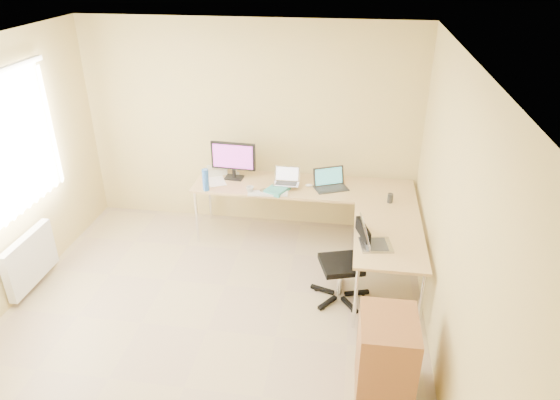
# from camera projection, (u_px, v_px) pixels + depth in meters

# --- Properties ---
(floor) EXTENTS (4.50, 4.50, 0.00)m
(floor) POSITION_uv_depth(u_px,v_px,m) (207.00, 330.00, 4.88)
(floor) COLOR tan
(floor) RESTS_ON ground
(ceiling) EXTENTS (4.50, 4.50, 0.00)m
(ceiling) POSITION_uv_depth(u_px,v_px,m) (184.00, 57.00, 3.69)
(ceiling) COLOR white
(ceiling) RESTS_ON ground
(wall_back) EXTENTS (4.50, 0.00, 4.50)m
(wall_back) POSITION_uv_depth(u_px,v_px,m) (250.00, 127.00, 6.26)
(wall_back) COLOR #D7BE6E
(wall_back) RESTS_ON ground
(wall_right) EXTENTS (0.00, 4.50, 4.50)m
(wall_right) POSITION_uv_depth(u_px,v_px,m) (452.00, 231.00, 4.01)
(wall_right) COLOR #D7BE6E
(wall_right) RESTS_ON ground
(desk_main) EXTENTS (2.65, 0.70, 0.73)m
(desk_main) POSITION_uv_depth(u_px,v_px,m) (303.00, 212.00, 6.24)
(desk_main) COLOR tan
(desk_main) RESTS_ON ground
(desk_return) EXTENTS (0.70, 1.30, 0.73)m
(desk_return) POSITION_uv_depth(u_px,v_px,m) (386.00, 264.00, 5.24)
(desk_return) COLOR tan
(desk_return) RESTS_ON ground
(monitor) EXTENTS (0.56, 0.21, 0.48)m
(monitor) POSITION_uv_depth(u_px,v_px,m) (233.00, 161.00, 6.16)
(monitor) COLOR black
(monitor) RESTS_ON desk_main
(book_stack) EXTENTS (0.31, 0.35, 0.05)m
(book_stack) POSITION_uv_depth(u_px,v_px,m) (277.00, 190.00, 5.92)
(book_stack) COLOR teal
(book_stack) RESTS_ON desk_main
(laptop_center) EXTENTS (0.30, 0.23, 0.19)m
(laptop_center) POSITION_uv_depth(u_px,v_px,m) (286.00, 176.00, 5.96)
(laptop_center) COLOR #B7B5BF
(laptop_center) RESTS_ON desk_main
(laptop_black) EXTENTS (0.46, 0.41, 0.24)m
(laptop_black) POSITION_uv_depth(u_px,v_px,m) (331.00, 179.00, 5.95)
(laptop_black) COLOR #252525
(laptop_black) RESTS_ON desk_main
(keyboard) EXTENTS (0.47, 0.18, 0.02)m
(keyboard) POSITION_uv_depth(u_px,v_px,m) (268.00, 193.00, 5.86)
(keyboard) COLOR silver
(keyboard) RESTS_ON desk_main
(mouse) EXTENTS (0.10, 0.07, 0.03)m
(mouse) POSITION_uv_depth(u_px,v_px,m) (309.00, 185.00, 6.04)
(mouse) COLOR white
(mouse) RESTS_ON desk_main
(mug) EXTENTS (0.11, 0.11, 0.08)m
(mug) POSITION_uv_depth(u_px,v_px,m) (250.00, 190.00, 5.88)
(mug) COLOR beige
(mug) RESTS_ON desk_main
(cd_stack) EXTENTS (0.14, 0.14, 0.03)m
(cd_stack) POSITION_uv_depth(u_px,v_px,m) (264.00, 191.00, 5.91)
(cd_stack) COLOR silver
(cd_stack) RESTS_ON desk_main
(water_bottle) EXTENTS (0.10, 0.10, 0.27)m
(water_bottle) POSITION_uv_depth(u_px,v_px,m) (206.00, 180.00, 5.90)
(water_bottle) COLOR #295BB3
(water_bottle) RESTS_ON desk_main
(papers) EXTENTS (0.31, 0.35, 0.01)m
(papers) POSITION_uv_depth(u_px,v_px,m) (216.00, 181.00, 6.18)
(papers) COLOR white
(papers) RESTS_ON desk_main
(white_box) EXTENTS (0.29, 0.26, 0.09)m
(white_box) POSITION_uv_depth(u_px,v_px,m) (217.00, 170.00, 6.38)
(white_box) COLOR beige
(white_box) RESTS_ON desk_main
(desk_fan) EXTENTS (0.25, 0.25, 0.25)m
(desk_fan) POSITION_uv_depth(u_px,v_px,m) (236.00, 165.00, 6.31)
(desk_fan) COLOR silver
(desk_fan) RESTS_ON desk_main
(black_cup) EXTENTS (0.08, 0.08, 0.11)m
(black_cup) POSITION_uv_depth(u_px,v_px,m) (390.00, 198.00, 5.66)
(black_cup) COLOR black
(black_cup) RESTS_ON desk_main
(laptop_return) EXTENTS (0.40, 0.33, 0.24)m
(laptop_return) POSITION_uv_depth(u_px,v_px,m) (377.00, 235.00, 4.82)
(laptop_return) COLOR #A09FA5
(laptop_return) RESTS_ON desk_return
(office_chair) EXTENTS (0.66, 0.66, 0.88)m
(office_chair) POSITION_uv_depth(u_px,v_px,m) (342.00, 258.00, 5.10)
(office_chair) COLOR black
(office_chair) RESTS_ON ground
(cabinet) EXTENTS (0.46, 0.56, 0.77)m
(cabinet) POSITION_uv_depth(u_px,v_px,m) (386.00, 358.00, 4.06)
(cabinet) COLOR brown
(cabinet) RESTS_ON ground
(radiator) EXTENTS (0.09, 0.80, 0.55)m
(radiator) POSITION_uv_depth(u_px,v_px,m) (30.00, 259.00, 5.34)
(radiator) COLOR white
(radiator) RESTS_ON ground
(window) EXTENTS (0.10, 1.80, 1.40)m
(window) POSITION_uv_depth(u_px,v_px,m) (0.00, 154.00, 4.79)
(window) COLOR white
(window) RESTS_ON wall_left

